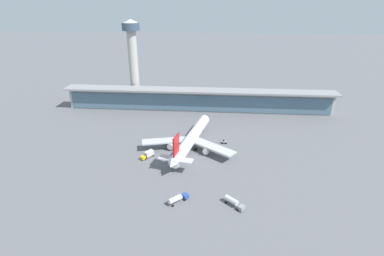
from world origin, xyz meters
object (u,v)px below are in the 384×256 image
service_truck_mid_apron_blue (177,198)px  control_tower (133,56)px  service_truck_under_wing_olive (169,144)px  service_truck_by_tail_grey (224,142)px  safety_cone_bravo (160,172)px  safety_cone_alpha (159,169)px  service_truck_near_nose_yellow (148,154)px  service_truck_on_taxiway_grey (234,202)px  airliner_on_stand (191,139)px  safety_cone_charlie (149,168)px

service_truck_mid_apron_blue → control_tower: bearing=111.7°
service_truck_under_wing_olive → control_tower: 83.99m
service_truck_mid_apron_blue → service_truck_by_tail_grey: bearing=70.8°
safety_cone_bravo → service_truck_by_tail_grey: bearing=48.4°
control_tower → safety_cone_alpha: (34.00, -91.81, -34.83)m
service_truck_near_nose_yellow → service_truck_on_taxiway_grey: size_ratio=0.93×
airliner_on_stand → safety_cone_charlie: 28.28m
safety_cone_charlie → service_truck_mid_apron_blue: bearing=-55.6°
service_truck_by_tail_grey → service_truck_near_nose_yellow: bearing=-153.2°
airliner_on_stand → service_truck_under_wing_olive: airliner_on_stand is taller
service_truck_mid_apron_blue → safety_cone_bravo: (-10.32, 20.44, -1.39)m
service_truck_on_taxiway_grey → control_tower: size_ratio=0.12×
control_tower → safety_cone_bravo: (35.35, -94.52, -34.83)m
airliner_on_stand → service_truck_mid_apron_blue: 45.56m
service_truck_on_taxiway_grey → safety_cone_alpha: 40.45m
control_tower → safety_cone_charlie: control_tower is taller
service_truck_near_nose_yellow → safety_cone_charlie: (2.68, -10.30, -1.37)m
service_truck_under_wing_olive → safety_cone_bravo: 26.12m
service_truck_by_tail_grey → safety_cone_charlie: bearing=-139.9°
service_truck_mid_apron_blue → service_truck_near_nose_yellow: bearing=119.1°
airliner_on_stand → service_truck_under_wing_olive: (-11.43, 1.13, -3.65)m
control_tower → airliner_on_stand: bearing=-56.1°
service_truck_by_tail_grey → control_tower: control_tower is taller
service_truck_on_taxiway_grey → safety_cone_bravo: 37.80m
airliner_on_stand → service_truck_near_nose_yellow: airliner_on_stand is taller
service_truck_near_nose_yellow → service_truck_by_tail_grey: 41.72m
safety_cone_alpha → service_truck_under_wing_olive: bearing=86.6°
airliner_on_stand → control_tower: control_tower is taller
safety_cone_bravo → safety_cone_alpha: bearing=116.5°
service_truck_on_taxiway_grey → airliner_on_stand: bearing=113.7°
service_truck_on_taxiway_grey → control_tower: control_tower is taller
safety_cone_alpha → safety_cone_bravo: (1.35, -2.71, 0.00)m
service_truck_near_nose_yellow → control_tower: 91.64m
service_truck_on_taxiway_grey → safety_cone_alpha: size_ratio=11.23×
service_truck_mid_apron_blue → safety_cone_charlie: size_ratio=11.07×
airliner_on_stand → service_truck_mid_apron_blue: bearing=-91.4°
control_tower → safety_cone_charlie: bearing=-72.1°
service_truck_near_nose_yellow → service_truck_under_wing_olive: bearing=55.6°
safety_cone_charlie → safety_cone_alpha: bearing=-6.3°
service_truck_under_wing_olive → service_truck_on_taxiway_grey: bearing=-56.1°
airliner_on_stand → service_truck_near_nose_yellow: bearing=-150.3°
service_truck_near_nose_yellow → safety_cone_charlie: size_ratio=10.39×
service_truck_near_nose_yellow → safety_cone_charlie: 10.73m
service_truck_by_tail_grey → safety_cone_bravo: size_ratio=4.22×
service_truck_mid_apron_blue → service_truck_on_taxiway_grey: (21.20, -0.38, 0.00)m
safety_cone_bravo → safety_cone_charlie: same height
safety_cone_bravo → service_truck_mid_apron_blue: bearing=-63.2°
control_tower → safety_cone_charlie: size_ratio=91.81×
service_truck_under_wing_olive → service_truck_by_tail_grey: 29.30m
service_truck_on_taxiway_grey → safety_cone_bravo: (-31.52, 20.82, -1.39)m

